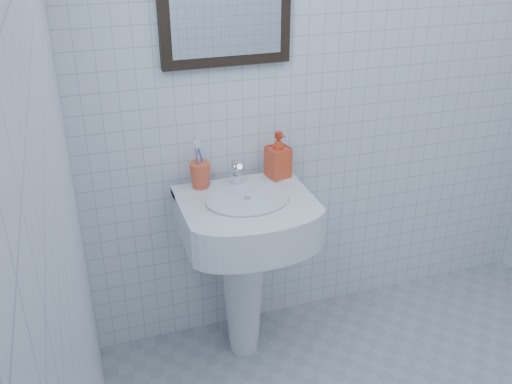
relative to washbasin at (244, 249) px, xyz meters
name	(u,v)px	position (x,y,z in m)	size (l,w,h in m)	color
wall_back	(339,53)	(0.48, 0.22, 0.72)	(2.20, 0.02, 2.50)	silver
wall_left	(73,249)	(-0.62, -0.98, 0.72)	(0.02, 2.40, 2.50)	silver
washbasin	(244,249)	(0.00, 0.00, 0.00)	(0.51, 0.38, 0.79)	silver
faucet	(236,175)	(0.00, 0.09, 0.29)	(0.04, 0.09, 0.11)	silver
toothbrush_cup	(200,175)	(-0.14, 0.12, 0.30)	(0.09, 0.09, 0.10)	#DE502E
soap_dispenser	(278,155)	(0.18, 0.11, 0.35)	(0.09, 0.09, 0.19)	red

